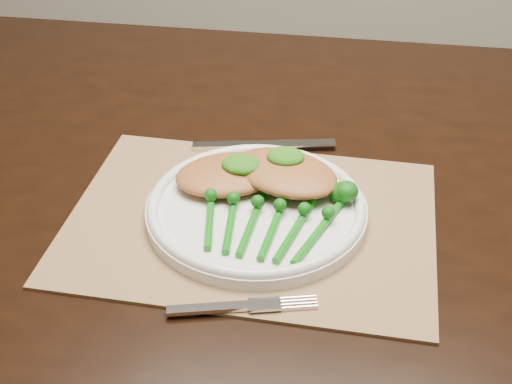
# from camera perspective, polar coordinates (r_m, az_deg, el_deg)

# --- Properties ---
(dining_table) EXTENTS (1.61, 0.92, 0.75)m
(dining_table) POSITION_cam_1_polar(r_m,az_deg,el_deg) (1.21, 4.22, -13.26)
(dining_table) COLOR black
(dining_table) RESTS_ON ground
(placemat) EXTENTS (0.45, 0.34, 0.00)m
(placemat) POSITION_cam_1_polar(r_m,az_deg,el_deg) (0.87, -0.40, -2.31)
(placemat) COLOR olive
(placemat) RESTS_ON dining_table
(dinner_plate) EXTENTS (0.27, 0.27, 0.02)m
(dinner_plate) POSITION_cam_1_polar(r_m,az_deg,el_deg) (0.86, 0.03, -1.28)
(dinner_plate) COLOR silver
(dinner_plate) RESTS_ON placemat
(knife) EXTENTS (0.20, 0.05, 0.01)m
(knife) POSITION_cam_1_polar(r_m,az_deg,el_deg) (1.00, -0.46, 3.79)
(knife) COLOR silver
(knife) RESTS_ON placemat
(fork) EXTENTS (0.16, 0.05, 0.00)m
(fork) POSITION_cam_1_polar(r_m,az_deg,el_deg) (0.75, -0.30, -9.05)
(fork) COLOR silver
(fork) RESTS_ON placemat
(chicken_fillet_left) EXTENTS (0.16, 0.14, 0.03)m
(chicken_fillet_left) POSITION_cam_1_polar(r_m,az_deg,el_deg) (0.89, -2.21, 1.43)
(chicken_fillet_left) COLOR #A25E2F
(chicken_fillet_left) RESTS_ON dinner_plate
(chicken_fillet_right) EXTENTS (0.17, 0.15, 0.03)m
(chicken_fillet_right) POSITION_cam_1_polar(r_m,az_deg,el_deg) (0.88, 2.33, 1.58)
(chicken_fillet_right) COLOR #A25E2F
(chicken_fillet_right) RESTS_ON dinner_plate
(pesto_dollop_left) EXTENTS (0.05, 0.04, 0.02)m
(pesto_dollop_left) POSITION_cam_1_polar(r_m,az_deg,el_deg) (0.88, -1.18, 2.21)
(pesto_dollop_left) COLOR #194F0B
(pesto_dollop_left) RESTS_ON chicken_fillet_left
(pesto_dollop_right) EXTENTS (0.05, 0.04, 0.02)m
(pesto_dollop_right) POSITION_cam_1_polar(r_m,az_deg,el_deg) (0.89, 2.38, 2.85)
(pesto_dollop_right) COLOR #194F0B
(pesto_dollop_right) RESTS_ON chicken_fillet_right
(broccolini_bundle) EXTENTS (0.17, 0.19, 0.04)m
(broccolini_bundle) POSITION_cam_1_polar(r_m,az_deg,el_deg) (0.83, 0.69, -2.24)
(broccolini_bundle) COLOR #0D650D
(broccolini_bundle) RESTS_ON dinner_plate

